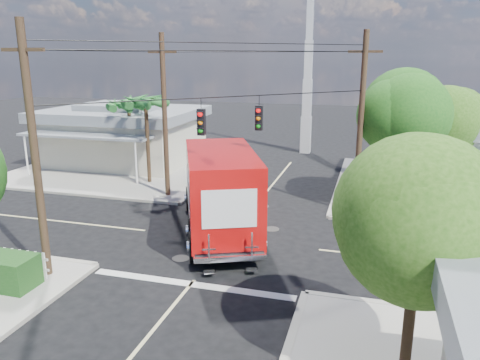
% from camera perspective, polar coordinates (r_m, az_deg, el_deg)
% --- Properties ---
extents(ground, '(120.00, 120.00, 0.00)m').
position_cam_1_polar(ground, '(20.68, -1.54, -7.28)').
color(ground, black).
rests_on(ground, ground).
extents(sidewalk_ne, '(14.12, 14.12, 0.14)m').
position_cam_1_polar(sidewalk_ne, '(30.56, 24.98, -1.19)').
color(sidewalk_ne, '#A9A398').
rests_on(sidewalk_ne, ground).
extents(sidewalk_nw, '(14.12, 14.12, 0.14)m').
position_cam_1_polar(sidewalk_nw, '(34.45, -13.46, 1.51)').
color(sidewalk_nw, '#A9A398').
rests_on(sidewalk_nw, ground).
extents(road_markings, '(32.00, 32.00, 0.01)m').
position_cam_1_polar(road_markings, '(19.39, -2.86, -8.84)').
color(road_markings, beige).
rests_on(road_markings, ground).
extents(building_nw, '(10.80, 10.20, 4.30)m').
position_cam_1_polar(building_nw, '(35.94, -14.00, 5.52)').
color(building_nw, beige).
rests_on(building_nw, sidewalk_nw).
extents(radio_tower, '(0.80, 0.80, 17.00)m').
position_cam_1_polar(radio_tower, '(38.68, 8.25, 11.55)').
color(radio_tower, silver).
rests_on(radio_tower, ground).
extents(tree_ne_front, '(4.21, 4.14, 6.66)m').
position_cam_1_polar(tree_ne_front, '(25.23, 19.22, 7.16)').
color(tree_ne_front, '#422D1C').
rests_on(tree_ne_front, sidewalk_ne).
extents(tree_ne_back, '(3.77, 3.66, 5.82)m').
position_cam_1_polar(tree_ne_back, '(27.74, 24.29, 6.10)').
color(tree_ne_back, '#422D1C').
rests_on(tree_ne_back, sidewalk_ne).
extents(tree_se, '(3.67, 3.54, 5.62)m').
position_cam_1_polar(tree_se, '(11.70, 21.09, -4.92)').
color(tree_se, '#422D1C').
rests_on(tree_se, sidewalk_se).
extents(palm_nw_front, '(3.01, 3.08, 5.59)m').
position_cam_1_polar(palm_nw_front, '(29.11, -11.43, 9.17)').
color(palm_nw_front, '#422D1C').
rests_on(palm_nw_front, sidewalk_nw).
extents(palm_nw_back, '(3.01, 3.08, 5.19)m').
position_cam_1_polar(palm_nw_back, '(31.41, -13.42, 8.78)').
color(palm_nw_back, '#422D1C').
rests_on(palm_nw_back, sidewalk_nw).
extents(utility_poles, '(12.00, 10.68, 9.00)m').
position_cam_1_polar(utility_poles, '(21.41, -4.40, 6.45)').
color(utility_poles, '#473321').
rests_on(utility_poles, ground).
extents(vending_boxes, '(1.90, 0.50, 1.10)m').
position_cam_1_polar(vending_boxes, '(25.48, 16.91, -1.98)').
color(vending_boxes, '#AD0B11').
rests_on(vending_boxes, sidewalk_ne).
extents(delivery_truck, '(6.01, 9.35, 3.92)m').
position_cam_1_polar(delivery_truck, '(20.92, -2.50, -1.25)').
color(delivery_truck, black).
rests_on(delivery_truck, ground).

